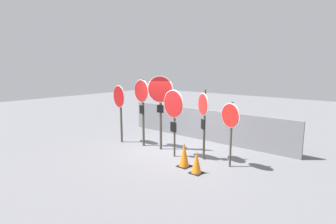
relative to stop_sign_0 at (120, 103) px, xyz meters
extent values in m
plane|color=slate|center=(2.35, 0.37, -1.60)|extent=(40.00, 40.00, 0.00)
cube|color=slate|center=(2.35, 2.45, -0.96)|extent=(7.55, 0.12, 1.27)
cylinder|color=#474238|center=(0.01, 0.05, -0.56)|extent=(0.09, 0.09, 2.08)
cylinder|color=white|center=(0.00, -0.01, 0.25)|extent=(0.86, 0.21, 0.88)
cylinder|color=#AD0F0F|center=(-0.01, -0.03, 0.25)|extent=(0.81, 0.20, 0.82)
cylinder|color=#474238|center=(1.04, 0.26, -0.32)|extent=(0.09, 0.09, 2.56)
cylinder|color=white|center=(1.03, 0.20, 0.52)|extent=(0.84, 0.14, 0.85)
cylinder|color=red|center=(1.03, 0.18, 0.52)|extent=(0.79, 0.13, 0.79)
cube|color=black|center=(1.03, 0.20, -0.18)|extent=(0.25, 0.06, 0.32)
cylinder|color=#474238|center=(1.83, 0.37, -0.35)|extent=(0.09, 0.09, 2.49)
cylinder|color=white|center=(1.86, 0.31, 0.62)|extent=(0.89, 0.39, 0.96)
cylinder|color=red|center=(1.87, 0.29, 0.62)|extent=(0.84, 0.37, 0.90)
cube|color=black|center=(1.86, 0.31, -0.09)|extent=(0.24, 0.12, 0.28)
cylinder|color=#474238|center=(2.73, 0.05, -0.61)|extent=(0.06, 0.06, 1.97)
cylinder|color=white|center=(2.72, -0.01, 0.20)|extent=(0.92, 0.17, 0.93)
cylinder|color=red|center=(2.71, -0.03, 0.20)|extent=(0.86, 0.16, 0.87)
cube|color=black|center=(2.72, -0.01, -0.57)|extent=(0.28, 0.07, 0.33)
cylinder|color=#474238|center=(3.63, 0.45, -0.45)|extent=(0.07, 0.07, 2.29)
cylinder|color=white|center=(3.60, 0.40, 0.22)|extent=(0.61, 0.43, 0.73)
cylinder|color=red|center=(3.59, 0.38, 0.22)|extent=(0.57, 0.40, 0.67)
cube|color=black|center=(3.60, 0.40, -0.43)|extent=(0.22, 0.16, 0.32)
cylinder|color=#474238|center=(4.59, 0.40, -0.61)|extent=(0.06, 0.06, 1.98)
cylinder|color=white|center=(4.57, 0.35, -0.01)|extent=(0.71, 0.27, 0.74)
cylinder|color=red|center=(4.57, 0.33, -0.01)|extent=(0.65, 0.25, 0.68)
cube|color=black|center=(4.09, -0.67, -1.59)|extent=(0.34, 0.34, 0.02)
cone|color=orange|center=(4.09, -0.67, -1.27)|extent=(0.29, 0.29, 0.62)
cube|color=black|center=(3.51, -0.48, -1.59)|extent=(0.37, 0.37, 0.02)
cone|color=orange|center=(3.51, -0.48, -1.21)|extent=(0.31, 0.31, 0.73)
camera|label=1|loc=(7.98, -6.62, 1.37)|focal=28.00mm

